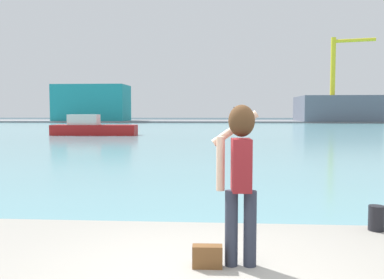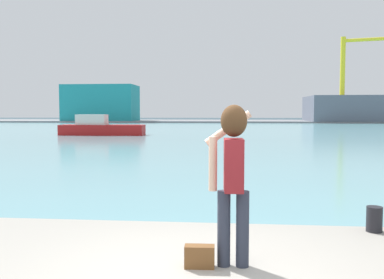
{
  "view_description": "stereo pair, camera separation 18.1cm",
  "coord_description": "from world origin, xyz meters",
  "px_view_note": "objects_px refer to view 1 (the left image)",
  "views": [
    {
      "loc": [
        0.09,
        -4.1,
        2.29
      ],
      "look_at": [
        -0.46,
        3.85,
        1.76
      ],
      "focal_mm": 38.51,
      "sensor_mm": 36.0,
      "label": 1
    },
    {
      "loc": [
        0.27,
        -4.08,
        2.29
      ],
      "look_at": [
        -0.46,
        3.85,
        1.76
      ],
      "focal_mm": 38.51,
      "sensor_mm": 36.0,
      "label": 2
    }
  ],
  "objects_px": {
    "handbag": "(207,256)",
    "port_crane": "(337,72)",
    "boat_moored": "(92,128)",
    "harbor_bollard": "(376,218)",
    "warehouse_left": "(92,103)",
    "person_photographer": "(240,168)",
    "warehouse_right": "(335,109)"
  },
  "relations": [
    {
      "from": "handbag",
      "to": "port_crane",
      "type": "relative_size",
      "value": 0.02
    },
    {
      "from": "boat_moored",
      "to": "port_crane",
      "type": "xyz_separation_m",
      "value": [
        36.74,
        48.56,
        9.79
      ]
    },
    {
      "from": "harbor_bollard",
      "to": "warehouse_left",
      "type": "xyz_separation_m",
      "value": [
        -31.09,
        85.32,
        3.54
      ]
    },
    {
      "from": "harbor_bollard",
      "to": "handbag",
      "type": "bearing_deg",
      "value": -146.36
    },
    {
      "from": "harbor_bollard",
      "to": "person_photographer",
      "type": "bearing_deg",
      "value": -143.48
    },
    {
      "from": "harbor_bollard",
      "to": "port_crane",
      "type": "relative_size",
      "value": 0.02
    },
    {
      "from": "boat_moored",
      "to": "warehouse_left",
      "type": "bearing_deg",
      "value": 106.3
    },
    {
      "from": "warehouse_left",
      "to": "warehouse_right",
      "type": "relative_size",
      "value": 1.0
    },
    {
      "from": "person_photographer",
      "to": "warehouse_left",
      "type": "height_order",
      "value": "warehouse_left"
    },
    {
      "from": "handbag",
      "to": "warehouse_left",
      "type": "xyz_separation_m",
      "value": [
        -28.77,
        86.87,
        3.6
      ]
    },
    {
      "from": "handbag",
      "to": "harbor_bollard",
      "type": "distance_m",
      "value": 2.79
    },
    {
      "from": "handbag",
      "to": "harbor_bollard",
      "type": "xyz_separation_m",
      "value": [
        2.32,
        1.55,
        0.06
      ]
    },
    {
      "from": "boat_moored",
      "to": "handbag",
      "type": "bearing_deg",
      "value": -71.84
    },
    {
      "from": "harbor_bollard",
      "to": "warehouse_left",
      "type": "height_order",
      "value": "warehouse_left"
    },
    {
      "from": "boat_moored",
      "to": "warehouse_left",
      "type": "xyz_separation_m",
      "value": [
        -16.29,
        51.48,
        3.61
      ]
    },
    {
      "from": "handbag",
      "to": "boat_moored",
      "type": "distance_m",
      "value": 37.52
    },
    {
      "from": "handbag",
      "to": "boat_moored",
      "type": "height_order",
      "value": "boat_moored"
    },
    {
      "from": "port_crane",
      "to": "warehouse_left",
      "type": "bearing_deg",
      "value": 176.85
    },
    {
      "from": "harbor_bollard",
      "to": "boat_moored",
      "type": "relative_size",
      "value": 0.04
    },
    {
      "from": "boat_moored",
      "to": "port_crane",
      "type": "height_order",
      "value": "port_crane"
    },
    {
      "from": "boat_moored",
      "to": "port_crane",
      "type": "distance_m",
      "value": 61.67
    },
    {
      "from": "harbor_bollard",
      "to": "port_crane",
      "type": "xyz_separation_m",
      "value": [
        21.94,
        82.4,
        9.72
      ]
    },
    {
      "from": "warehouse_right",
      "to": "port_crane",
      "type": "height_order",
      "value": "port_crane"
    },
    {
      "from": "harbor_bollard",
      "to": "warehouse_left",
      "type": "relative_size",
      "value": 0.02
    },
    {
      "from": "person_photographer",
      "to": "harbor_bollard",
      "type": "relative_size",
      "value": 4.96
    },
    {
      "from": "harbor_bollard",
      "to": "port_crane",
      "type": "height_order",
      "value": "port_crane"
    },
    {
      "from": "person_photographer",
      "to": "boat_moored",
      "type": "bearing_deg",
      "value": 17.16
    },
    {
      "from": "handbag",
      "to": "harbor_bollard",
      "type": "relative_size",
      "value": 0.91
    },
    {
      "from": "warehouse_left",
      "to": "port_crane",
      "type": "distance_m",
      "value": 53.47
    },
    {
      "from": "warehouse_right",
      "to": "harbor_bollard",
      "type": "bearing_deg",
      "value": -104.82
    },
    {
      "from": "warehouse_left",
      "to": "warehouse_right",
      "type": "xyz_separation_m",
      "value": [
        54.11,
        1.67,
        -1.29
      ]
    },
    {
      "from": "person_photographer",
      "to": "harbor_bollard",
      "type": "distance_m",
      "value": 2.62
    }
  ]
}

